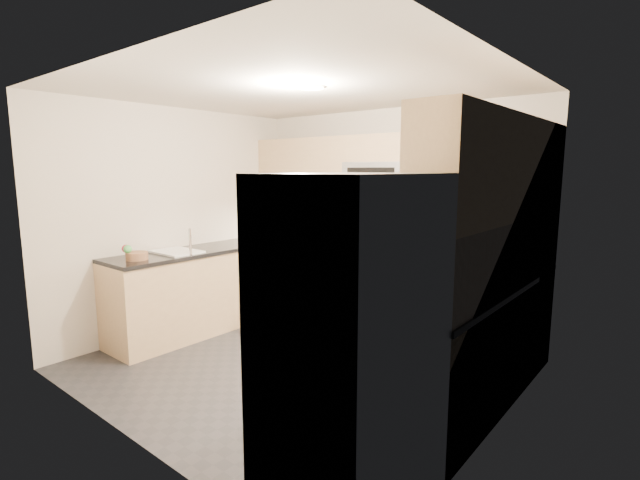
{
  "coord_description": "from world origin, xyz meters",
  "views": [
    {
      "loc": [
        2.79,
        -3.03,
        1.82
      ],
      "look_at": [
        0.0,
        0.35,
        1.15
      ],
      "focal_mm": 26.0,
      "sensor_mm": 36.0,
      "label": 1
    }
  ],
  "objects_px": {
    "microwave": "(380,180)",
    "cutting_board": "(327,242)",
    "refrigerator": "(351,347)",
    "utensil_bowl": "(523,262)",
    "fruit_basket": "(137,256)",
    "gas_range": "(372,291)"
  },
  "relations": [
    {
      "from": "microwave",
      "to": "cutting_board",
      "type": "distance_m",
      "value": 1.03
    },
    {
      "from": "refrigerator",
      "to": "utensil_bowl",
      "type": "distance_m",
      "value": 2.33
    },
    {
      "from": "utensil_bowl",
      "to": "cutting_board",
      "type": "distance_m",
      "value": 2.33
    },
    {
      "from": "microwave",
      "to": "utensil_bowl",
      "type": "height_order",
      "value": "microwave"
    },
    {
      "from": "fruit_basket",
      "to": "microwave",
      "type": "bearing_deg",
      "value": 55.87
    },
    {
      "from": "gas_range",
      "to": "refrigerator",
      "type": "xyz_separation_m",
      "value": [
        1.45,
        -2.43,
        0.45
      ]
    },
    {
      "from": "gas_range",
      "to": "cutting_board",
      "type": "distance_m",
      "value": 0.85
    },
    {
      "from": "gas_range",
      "to": "cutting_board",
      "type": "bearing_deg",
      "value": 176.27
    },
    {
      "from": "cutting_board",
      "to": "refrigerator",
      "type": "bearing_deg",
      "value": -49.04
    },
    {
      "from": "gas_range",
      "to": "refrigerator",
      "type": "height_order",
      "value": "refrigerator"
    },
    {
      "from": "utensil_bowl",
      "to": "gas_range",
      "type": "bearing_deg",
      "value": 176.46
    },
    {
      "from": "cutting_board",
      "to": "fruit_basket",
      "type": "bearing_deg",
      "value": -110.07
    },
    {
      "from": "gas_range",
      "to": "utensil_bowl",
      "type": "height_order",
      "value": "utensil_bowl"
    },
    {
      "from": "refrigerator",
      "to": "fruit_basket",
      "type": "bearing_deg",
      "value": 171.71
    },
    {
      "from": "gas_range",
      "to": "fruit_basket",
      "type": "xyz_separation_m",
      "value": [
        -1.44,
        -2.0,
        0.52
      ]
    },
    {
      "from": "utensil_bowl",
      "to": "cutting_board",
      "type": "relative_size",
      "value": 0.68
    },
    {
      "from": "microwave",
      "to": "cutting_board",
      "type": "xyz_separation_m",
      "value": [
        -0.69,
        -0.08,
        -0.75
      ]
    },
    {
      "from": "refrigerator",
      "to": "cutting_board",
      "type": "distance_m",
      "value": 3.27
    },
    {
      "from": "gas_range",
      "to": "microwave",
      "type": "relative_size",
      "value": 1.2
    },
    {
      "from": "microwave",
      "to": "fruit_basket",
      "type": "distance_m",
      "value": 2.67
    },
    {
      "from": "microwave",
      "to": "cutting_board",
      "type": "height_order",
      "value": "microwave"
    },
    {
      "from": "gas_range",
      "to": "fruit_basket",
      "type": "relative_size",
      "value": 4.35
    }
  ]
}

